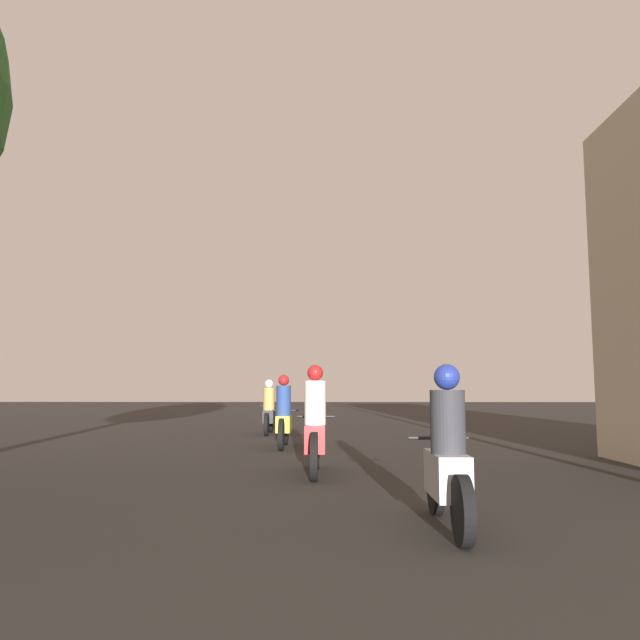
# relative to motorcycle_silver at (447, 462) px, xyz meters

# --- Properties ---
(motorcycle_silver) EXTENTS (0.60, 1.90, 1.51)m
(motorcycle_silver) POSITION_rel_motorcycle_silver_xyz_m (0.00, 0.00, 0.00)
(motorcycle_silver) COLOR black
(motorcycle_silver) RESTS_ON ground_plane
(motorcycle_red) EXTENTS (0.60, 2.07, 1.64)m
(motorcycle_red) POSITION_rel_motorcycle_silver_xyz_m (-1.30, 3.64, 0.04)
(motorcycle_red) COLOR black
(motorcycle_red) RESTS_ON ground_plane
(motorcycle_yellow) EXTENTS (0.60, 2.03, 1.59)m
(motorcycle_yellow) POSITION_rel_motorcycle_silver_xyz_m (-2.09, 7.93, 0.03)
(motorcycle_yellow) COLOR black
(motorcycle_yellow) RESTS_ON ground_plane
(motorcycle_black) EXTENTS (0.60, 2.03, 1.54)m
(motorcycle_black) POSITION_rel_motorcycle_silver_xyz_m (-2.80, 11.94, 0.01)
(motorcycle_black) COLOR black
(motorcycle_black) RESTS_ON ground_plane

